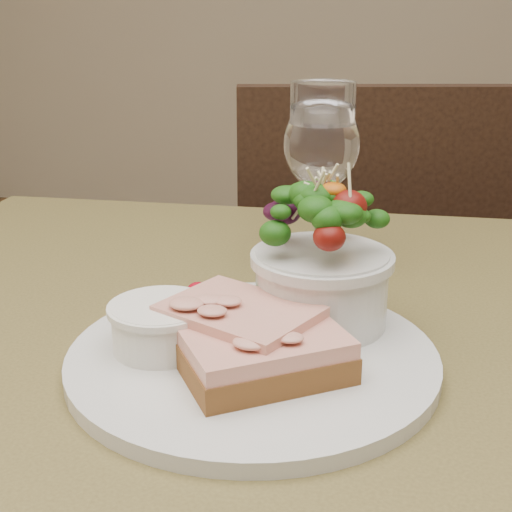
% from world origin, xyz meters
% --- Properties ---
extents(cafe_table, '(0.80, 0.80, 0.75)m').
position_xyz_m(cafe_table, '(0.00, 0.00, 0.65)').
color(cafe_table, '#4E4421').
rests_on(cafe_table, ground).
extents(chair_far, '(0.49, 0.49, 0.90)m').
position_xyz_m(chair_far, '(0.09, 0.71, 0.29)').
color(chair_far, black).
rests_on(chair_far, ground).
extents(dinner_plate, '(0.28, 0.28, 0.01)m').
position_xyz_m(dinner_plate, '(0.03, -0.04, 0.76)').
color(dinner_plate, silver).
rests_on(dinner_plate, cafe_table).
extents(sandwich_front, '(0.14, 0.13, 0.03)m').
position_xyz_m(sandwich_front, '(0.04, -0.07, 0.78)').
color(sandwich_front, '#472D13').
rests_on(sandwich_front, dinner_plate).
extents(sandwich_back, '(0.13, 0.12, 0.03)m').
position_xyz_m(sandwich_back, '(0.02, -0.05, 0.79)').
color(sandwich_back, '#472D13').
rests_on(sandwich_back, dinner_plate).
extents(ramekin, '(0.07, 0.07, 0.04)m').
position_xyz_m(ramekin, '(-0.04, -0.05, 0.78)').
color(ramekin, white).
rests_on(ramekin, dinner_plate).
extents(salad_bowl, '(0.11, 0.11, 0.13)m').
position_xyz_m(salad_bowl, '(0.07, 0.02, 0.82)').
color(salad_bowl, silver).
rests_on(salad_bowl, dinner_plate).
extents(garnish, '(0.05, 0.04, 0.02)m').
position_xyz_m(garnish, '(-0.02, 0.04, 0.77)').
color(garnish, '#0B3E0B').
rests_on(garnish, dinner_plate).
extents(wine_glass, '(0.08, 0.08, 0.18)m').
position_xyz_m(wine_glass, '(0.06, 0.19, 0.87)').
color(wine_glass, white).
rests_on(wine_glass, cafe_table).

